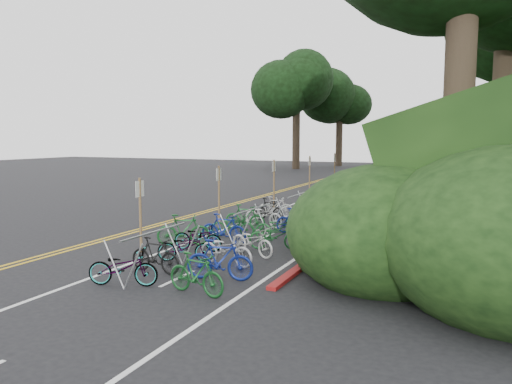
{
  "coord_description": "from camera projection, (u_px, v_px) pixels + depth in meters",
  "views": [
    {
      "loc": [
        10.01,
        -12.68,
        3.63
      ],
      "look_at": [
        1.46,
        6.76,
        1.3
      ],
      "focal_mm": 35.0,
      "sensor_mm": 36.0,
      "label": 1
    }
  ],
  "objects": [
    {
      "name": "ground",
      "position": [
        129.0,
        251.0,
        15.94
      ],
      "size": [
        120.0,
        120.0,
        0.0
      ],
      "primitive_type": "plane",
      "color": "black",
      "rests_on": "ground"
    },
    {
      "name": "road_markings",
      "position": [
        268.0,
        210.0,
        24.87
      ],
      "size": [
        7.47,
        80.0,
        0.01
      ],
      "color": "gold",
      "rests_on": "ground"
    },
    {
      "name": "red_curb",
      "position": [
        377.0,
        210.0,
        24.57
      ],
      "size": [
        0.25,
        28.0,
        0.1
      ],
      "primitive_type": "cube",
      "color": "maroon",
      "rests_on": "ground"
    },
    {
      "name": "bike_rack_front",
      "position": [
        155.0,
        244.0,
        12.97
      ],
      "size": [
        1.16,
        2.79,
        1.21
      ],
      "color": "#9B9DA0",
      "rests_on": "ground"
    },
    {
      "name": "bike_racks_rest",
      "position": [
        330.0,
        190.0,
        26.47
      ],
      "size": [
        1.14,
        23.0,
        1.17
      ],
      "color": "#9B9DA0",
      "rests_on": "ground"
    },
    {
      "name": "signpost_near",
      "position": [
        140.0,
        210.0,
        15.7
      ],
      "size": [
        0.08,
        0.4,
        2.38
      ],
      "color": "brown",
      "rests_on": "ground"
    },
    {
      "name": "signposts_rest",
      "position": [
        293.0,
        176.0,
        28.28
      ],
      "size": [
        0.08,
        18.4,
        2.5
      ],
      "color": "brown",
      "rests_on": "ground"
    },
    {
      "name": "bike_front",
      "position": [
        183.0,
        230.0,
        16.73
      ],
      "size": [
        1.26,
        1.82,
        1.07
      ],
      "primitive_type": "imported",
      "rotation": [
        0.0,
        0.0,
        2.04
      ],
      "color": "#144C1E",
      "rests_on": "ground"
    },
    {
      "name": "bike_valet",
      "position": [
        252.0,
        229.0,
        17.2
      ],
      "size": [
        3.38,
        13.14,
        1.06
      ],
      "color": "slate",
      "rests_on": "ground"
    }
  ]
}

